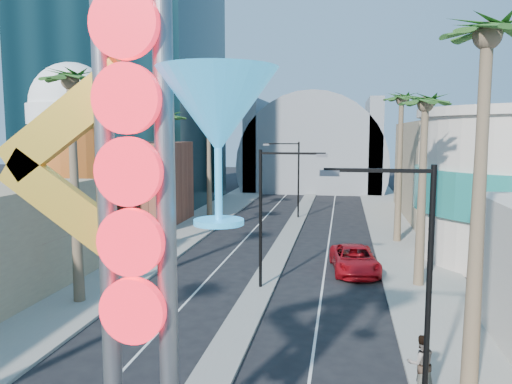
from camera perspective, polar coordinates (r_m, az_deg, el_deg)
sidewalk_west at (r=45.54m, az=-8.24°, el=-4.49°), size 5.00×100.00×0.15m
sidewalk_east at (r=43.60m, az=16.32°, el=-5.20°), size 5.00×100.00×0.15m
median at (r=46.48m, az=4.16°, el=-4.21°), size 1.60×84.00×0.15m
hotel_tower at (r=67.02m, az=-14.65°, el=20.46°), size 20.00×20.00×50.00m
brick_filler_west at (r=50.08m, az=-14.33°, el=0.93°), size 10.00×10.00×8.00m
filler_east at (r=56.71m, az=21.59°, el=2.34°), size 10.00×20.00×10.00m
beer_mug at (r=43.18m, az=-20.07°, el=4.94°), size 7.00×7.00×14.50m
canopy at (r=79.67m, az=6.67°, el=3.43°), size 22.00×16.00×22.00m
neon_sign at (r=11.14m, az=-9.76°, el=-1.70°), size 6.53×2.60×12.55m
streetlight_0 at (r=27.99m, az=1.63°, el=-1.54°), size 3.79×0.25×8.00m
streetlight_1 at (r=51.82m, az=4.28°, el=2.29°), size 3.79×0.25×8.00m
streetlight_2 at (r=16.09m, az=17.56°, el=-8.29°), size 3.45×0.25×8.00m
palm_1 at (r=27.11m, az=-20.41°, el=10.38°), size 2.40×2.40×12.70m
palm_2 at (r=39.79m, az=-10.05°, el=7.48°), size 2.40×2.40×11.20m
palm_3 at (r=51.23m, az=-5.43°, el=7.38°), size 2.40×2.40×11.20m
palm_5 at (r=18.12m, az=24.82°, el=13.59°), size 2.40×2.40×13.20m
palm_6 at (r=29.76m, az=18.75°, el=8.36°), size 2.40×2.40×11.70m
palm_7 at (r=41.69m, az=16.28°, el=9.13°), size 2.40×2.40×12.70m
red_pickup at (r=32.95m, az=11.19°, el=-7.57°), size 3.44×6.27×1.66m
pedestrian_b at (r=18.80m, az=18.35°, el=-18.06°), size 1.08×0.92×1.98m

